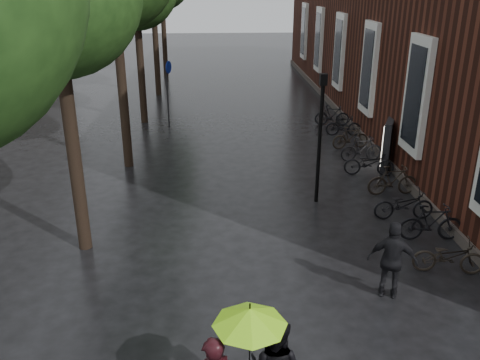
{
  "coord_description": "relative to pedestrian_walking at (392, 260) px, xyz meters",
  "views": [
    {
      "loc": [
        -0.8,
        -4.52,
        6.37
      ],
      "look_at": [
        -0.18,
        6.98,
        1.76
      ],
      "focal_mm": 38.0,
      "sensor_mm": 36.0,
      "label": 1
    }
  ],
  "objects": [
    {
      "name": "ad_lightbox",
      "position": [
        2.44,
        7.74,
        0.01
      ],
      "size": [
        0.27,
        1.16,
        1.75
      ],
      "rotation": [
        0.0,
        0.0,
        -0.43
      ],
      "color": "black",
      "rests_on": "ground"
    },
    {
      "name": "pedestrian_walking",
      "position": [
        0.0,
        0.0,
        0.0
      ],
      "size": [
        1.1,
        0.75,
        1.74
      ],
      "primitive_type": "imported",
      "rotation": [
        0.0,
        0.0,
        2.79
      ],
      "color": "black",
      "rests_on": "ground"
    },
    {
      "name": "parked_bicycles",
      "position": [
        1.75,
        6.63,
        -0.41
      ],
      "size": [
        1.97,
        13.34,
        0.99
      ],
      "color": "black",
      "rests_on": "ground"
    },
    {
      "name": "lime_umbrella",
      "position": [
        -3.22,
        -3.13,
        1.06
      ],
      "size": [
        1.09,
        1.09,
        1.61
      ],
      "rotation": [
        0.0,
        0.0,
        0.34
      ],
      "color": "black",
      "rests_on": "ground"
    },
    {
      "name": "cycle_sign",
      "position": [
        -5.66,
        13.63,
        1.09
      ],
      "size": [
        0.16,
        0.54,
        2.96
      ],
      "rotation": [
        0.0,
        0.0,
        -0.36
      ],
      "color": "#262628",
      "rests_on": "ground"
    },
    {
      "name": "lamp_post",
      "position": [
        -0.59,
        4.98,
        1.49
      ],
      "size": [
        0.2,
        0.2,
        3.88
      ],
      "rotation": [
        0.0,
        0.0,
        -0.32
      ],
      "color": "black",
      "rests_on": "ground"
    }
  ]
}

